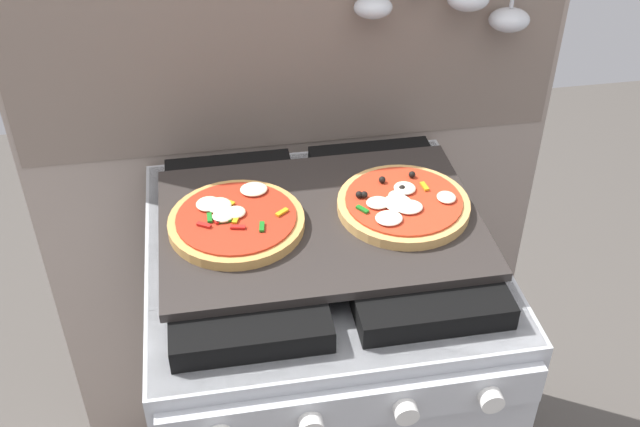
{
  "coord_description": "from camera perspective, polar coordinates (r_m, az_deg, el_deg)",
  "views": [
    {
      "loc": [
        -0.18,
        -1.01,
        1.7
      ],
      "look_at": [
        0.0,
        0.0,
        0.93
      ],
      "focal_mm": 42.87,
      "sensor_mm": 36.0,
      "label": 1
    }
  ],
  "objects": [
    {
      "name": "kitchen_backsplash",
      "position": [
        1.63,
        -1.83,
        3.14
      ],
      "size": [
        1.1,
        0.09,
        1.55
      ],
      "color": "gray",
      "rests_on": "ground_plane"
    },
    {
      "name": "stove",
      "position": [
        1.62,
        0.01,
        -13.64
      ],
      "size": [
        0.6,
        0.64,
        0.9
      ],
      "color": "#B7BABF",
      "rests_on": "ground_plane"
    },
    {
      "name": "baking_tray",
      "position": [
        1.3,
        -0.0,
        -0.64
      ],
      "size": [
        0.54,
        0.38,
        0.02
      ],
      "primitive_type": "cube",
      "color": "#2D2826",
      "rests_on": "stove"
    },
    {
      "name": "pizza_left",
      "position": [
        1.28,
        -6.31,
        -0.42
      ],
      "size": [
        0.23,
        0.23,
        0.03
      ],
      "color": "tan",
      "rests_on": "baking_tray"
    },
    {
      "name": "pizza_right",
      "position": [
        1.31,
        6.2,
        0.73
      ],
      "size": [
        0.23,
        0.23,
        0.03
      ],
      "color": "tan",
      "rests_on": "baking_tray"
    }
  ]
}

